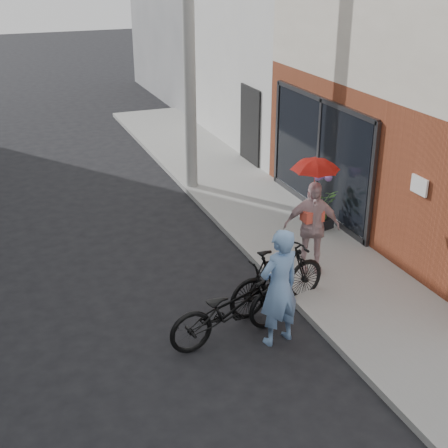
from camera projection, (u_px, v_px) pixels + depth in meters
ground at (249, 323)px, 9.90m from camera, size 80.00×80.00×0.00m
sidewalk at (306, 247)px, 12.29m from camera, size 2.20×24.00×0.12m
curb at (252, 257)px, 11.90m from camera, size 0.12×24.00×0.12m
plaster_building at (350, 20)px, 18.57m from camera, size 8.00×6.00×7.00m
east_building_far at (254, 3)px, 24.52m from camera, size 8.00×8.00×7.00m
utility_pole at (189, 43)px, 13.96m from camera, size 0.28×0.28×7.00m
officer at (279, 288)px, 9.07m from camera, size 0.75×0.57×1.85m
bike_left at (230, 309)px, 9.28m from camera, size 2.09×0.96×1.06m
bike_right at (278, 278)px, 10.08m from camera, size 1.95×0.90×1.13m
kimono_woman at (312, 227)px, 10.95m from camera, size 1.07×0.74×1.69m
parasol at (316, 162)px, 10.46m from camera, size 0.79×0.79×0.70m
planter at (320, 223)px, 12.97m from camera, size 0.47×0.47×0.21m
potted_plant at (322, 204)px, 12.80m from camera, size 0.58×0.50×0.64m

